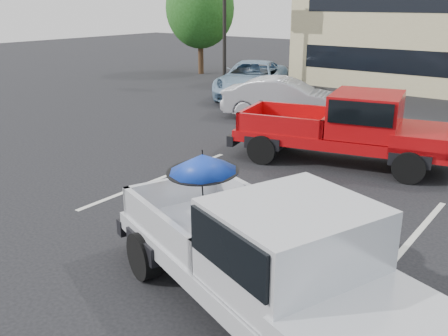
{
  "coord_description": "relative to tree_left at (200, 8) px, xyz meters",
  "views": [
    {
      "loc": [
        5.18,
        -6.3,
        4.15
      ],
      "look_at": [
        0.1,
        0.49,
        1.3
      ],
      "focal_mm": 40.0,
      "sensor_mm": 36.0,
      "label": 1
    }
  ],
  "objects": [
    {
      "name": "ground",
      "position": [
        14.0,
        -17.0,
        -3.73
      ],
      "size": [
        90.0,
        90.0,
        0.0
      ],
      "primitive_type": "plane",
      "color": "black",
      "rests_on": "ground"
    },
    {
      "name": "stripe_left",
      "position": [
        11.0,
        -15.0,
        -3.73
      ],
      "size": [
        0.12,
        5.0,
        0.01
      ],
      "primitive_type": "cube",
      "color": "silver",
      "rests_on": "ground"
    },
    {
      "name": "stripe_right",
      "position": [
        17.0,
        -15.0,
        -3.73
      ],
      "size": [
        0.12,
        5.0,
        0.01
      ],
      "primitive_type": "cube",
      "color": "silver",
      "rests_on": "ground"
    },
    {
      "name": "tree_left",
      "position": [
        0.0,
        0.0,
        0.0
      ],
      "size": [
        3.96,
        3.96,
        6.02
      ],
      "color": "#332114",
      "rests_on": "ground"
    },
    {
      "name": "silver_pickup",
      "position": [
        16.37,
        -18.4,
        -2.68
      ],
      "size": [
        6.02,
        3.83,
        2.06
      ],
      "rotation": [
        0.0,
        0.0,
        -0.36
      ],
      "color": "black",
      "rests_on": "ground"
    },
    {
      "name": "red_pickup",
      "position": [
        14.39,
        -11.07,
        -2.68
      ],
      "size": [
        6.14,
        3.25,
        1.93
      ],
      "rotation": [
        0.0,
        0.0,
        0.22
      ],
      "color": "black",
      "rests_on": "ground"
    },
    {
      "name": "silver_sedan",
      "position": [
        10.13,
        -7.48,
        -2.99
      ],
      "size": [
        4.78,
        2.99,
        1.49
      ],
      "primitive_type": "imported",
      "rotation": [
        0.0,
        0.0,
        1.91
      ],
      "color": "#A5A6AC",
      "rests_on": "ground"
    },
    {
      "name": "blue_suv",
      "position": [
        6.71,
        -4.52,
        -2.94
      ],
      "size": [
        4.59,
        6.27,
        1.58
      ],
      "primitive_type": "imported",
      "rotation": [
        0.0,
        0.0,
        0.39
      ],
      "color": "#7C9EBA",
      "rests_on": "ground"
    }
  ]
}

